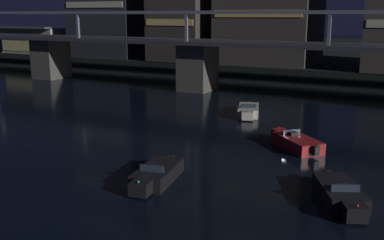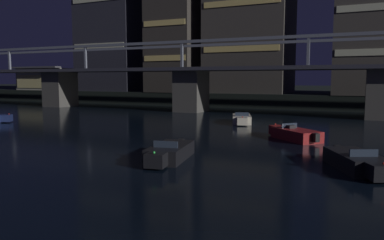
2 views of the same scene
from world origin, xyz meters
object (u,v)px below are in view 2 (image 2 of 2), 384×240
at_px(speedboat_near_left, 242,119).
at_px(speedboat_mid_center, 294,134).
at_px(speedboat_mid_left, 357,162).
at_px(river_bridge, 191,81).
at_px(tower_west_tall, 178,9).
at_px(speedboat_near_right, 169,152).
at_px(waterfront_pavilion, 48,79).

distance_m(speedboat_near_left, speedboat_mid_center, 10.60).
bearing_deg(speedboat_mid_left, river_bridge, 128.39).
xyz_separation_m(tower_west_tall, speedboat_near_right, (20.26, -41.74, -16.12)).
distance_m(speedboat_near_right, speedboat_mid_center, 11.20).
xyz_separation_m(river_bridge, speedboat_near_right, (11.76, -28.62, -3.74)).
relative_size(speedboat_near_left, speedboat_mid_left, 1.03).
bearing_deg(speedboat_mid_left, waterfront_pavilion, 146.88).
relative_size(river_bridge, speedboat_near_left, 19.48).
xyz_separation_m(tower_west_tall, speedboat_mid_center, (25.42, -31.79, -16.12)).
bearing_deg(speedboat_near_right, river_bridge, 112.33).
height_order(speedboat_near_right, speedboat_mid_center, same).
bearing_deg(speedboat_near_right, speedboat_near_left, 94.36).
height_order(waterfront_pavilion, speedboat_mid_center, waterfront_pavilion).
xyz_separation_m(river_bridge, speedboat_near_left, (10.36, -10.35, -3.74)).
distance_m(waterfront_pavilion, speedboat_mid_left, 71.05).
distance_m(speedboat_mid_left, speedboat_mid_center, 9.25).
bearing_deg(waterfront_pavilion, speedboat_near_right, -39.09).
bearing_deg(waterfront_pavilion, speedboat_mid_center, -29.06).
relative_size(tower_west_tall, waterfront_pavilion, 2.34).
distance_m(speedboat_near_left, speedboat_mid_left, 19.78).
relative_size(river_bridge, waterfront_pavilion, 8.07).
bearing_deg(speedboat_mid_center, speedboat_near_right, -117.45).
bearing_deg(speedboat_near_left, waterfront_pavilion, 155.34).
xyz_separation_m(speedboat_near_left, speedboat_mid_center, (6.56, -8.33, 0.00)).
relative_size(river_bridge, speedboat_near_right, 19.15).
relative_size(river_bridge, speedboat_mid_center, 22.56).
bearing_deg(speedboat_mid_left, tower_west_tall, 126.69).
height_order(speedboat_near_left, speedboat_mid_left, same).
bearing_deg(speedboat_near_right, speedboat_mid_left, 10.57).
relative_size(speedboat_near_left, speedboat_mid_center, 1.16).
xyz_separation_m(speedboat_near_right, speedboat_mid_left, (9.51, 1.77, 0.00)).
xyz_separation_m(tower_west_tall, speedboat_near_left, (18.87, -23.46, -16.12)).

